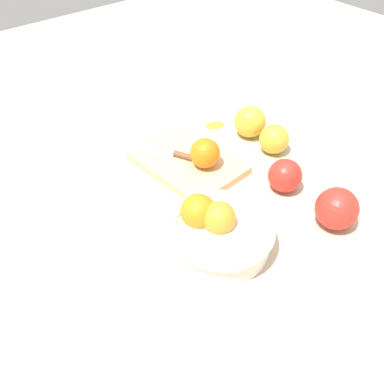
{
  "coord_description": "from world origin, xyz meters",
  "views": [
    {
      "loc": [
        -0.5,
        0.53,
        0.61
      ],
      "look_at": [
        0.0,
        0.11,
        0.04
      ],
      "focal_mm": 40.24,
      "sensor_mm": 36.0,
      "label": 1
    }
  ],
  "objects_px": {
    "apple_front_right": "(250,122)",
    "apple_front_right_2": "(274,139)",
    "apple_front_left_2": "(285,176)",
    "bowl": "(218,230)",
    "knife": "(170,153)",
    "apple_front_left": "(337,209)",
    "orange_on_board": "(205,153)",
    "cutting_board": "(188,163)"
  },
  "relations": [
    {
      "from": "apple_front_right",
      "to": "knife",
      "type": "bearing_deg",
      "value": 79.76
    },
    {
      "from": "bowl",
      "to": "apple_front_right",
      "type": "bearing_deg",
      "value": -54.19
    },
    {
      "from": "bowl",
      "to": "apple_front_right_2",
      "type": "relative_size",
      "value": 2.84
    },
    {
      "from": "bowl",
      "to": "orange_on_board",
      "type": "distance_m",
      "value": 0.22
    },
    {
      "from": "bowl",
      "to": "apple_front_right",
      "type": "distance_m",
      "value": 0.38
    },
    {
      "from": "bowl",
      "to": "cutting_board",
      "type": "distance_m",
      "value": 0.25
    },
    {
      "from": "cutting_board",
      "to": "orange_on_board",
      "type": "distance_m",
      "value": 0.06
    },
    {
      "from": "orange_on_board",
      "to": "apple_front_left_2",
      "type": "bearing_deg",
      "value": -148.36
    },
    {
      "from": "bowl",
      "to": "knife",
      "type": "height_order",
      "value": "bowl"
    },
    {
      "from": "apple_front_left",
      "to": "apple_front_right_2",
      "type": "bearing_deg",
      "value": -20.39
    },
    {
      "from": "cutting_board",
      "to": "knife",
      "type": "bearing_deg",
      "value": 24.24
    },
    {
      "from": "apple_front_right_2",
      "to": "bowl",
      "type": "bearing_deg",
      "value": 114.39
    },
    {
      "from": "apple_front_left",
      "to": "apple_front_right",
      "type": "xyz_separation_m",
      "value": [
        0.33,
        -0.1,
        -0.0
      ]
    },
    {
      "from": "apple_front_right",
      "to": "apple_front_left_2",
      "type": "distance_m",
      "value": 0.21
    },
    {
      "from": "apple_front_right_2",
      "to": "apple_front_left_2",
      "type": "bearing_deg",
      "value": 141.84
    },
    {
      "from": "apple_front_left_2",
      "to": "bowl",
      "type": "bearing_deg",
      "value": 97.72
    },
    {
      "from": "cutting_board",
      "to": "apple_front_left_2",
      "type": "xyz_separation_m",
      "value": [
        -0.19,
        -0.11,
        0.03
      ]
    },
    {
      "from": "apple_front_left",
      "to": "bowl",
      "type": "bearing_deg",
      "value": 63.74
    },
    {
      "from": "orange_on_board",
      "to": "apple_front_left_2",
      "type": "relative_size",
      "value": 0.92
    },
    {
      "from": "cutting_board",
      "to": "apple_front_left",
      "type": "relative_size",
      "value": 2.87
    },
    {
      "from": "apple_front_right",
      "to": "apple_front_right_2",
      "type": "height_order",
      "value": "apple_front_right"
    },
    {
      "from": "apple_front_left",
      "to": "apple_front_left_2",
      "type": "xyz_separation_m",
      "value": [
        0.13,
        -0.01,
        -0.01
      ]
    },
    {
      "from": "orange_on_board",
      "to": "knife",
      "type": "xyz_separation_m",
      "value": [
        0.08,
        0.03,
        -0.03
      ]
    },
    {
      "from": "cutting_board",
      "to": "apple_front_left_2",
      "type": "distance_m",
      "value": 0.22
    },
    {
      "from": "cutting_board",
      "to": "apple_front_left",
      "type": "xyz_separation_m",
      "value": [
        -0.33,
        -0.1,
        0.03
      ]
    },
    {
      "from": "cutting_board",
      "to": "apple_front_right",
      "type": "distance_m",
      "value": 0.2
    },
    {
      "from": "orange_on_board",
      "to": "apple_front_right_2",
      "type": "relative_size",
      "value": 0.95
    },
    {
      "from": "knife",
      "to": "apple_front_left_2",
      "type": "distance_m",
      "value": 0.27
    },
    {
      "from": "orange_on_board",
      "to": "apple_front_right",
      "type": "height_order",
      "value": "orange_on_board"
    },
    {
      "from": "bowl",
      "to": "apple_front_right_2",
      "type": "height_order",
      "value": "bowl"
    },
    {
      "from": "apple_front_left_2",
      "to": "knife",
      "type": "bearing_deg",
      "value": 28.78
    },
    {
      "from": "apple_front_right_2",
      "to": "apple_front_left_2",
      "type": "relative_size",
      "value": 0.97
    },
    {
      "from": "cutting_board",
      "to": "apple_front_left_2",
      "type": "bearing_deg",
      "value": -150.3
    },
    {
      "from": "apple_front_right",
      "to": "apple_front_right_2",
      "type": "xyz_separation_m",
      "value": [
        -0.09,
        0.01,
        -0.0
      ]
    },
    {
      "from": "orange_on_board",
      "to": "apple_front_left_2",
      "type": "xyz_separation_m",
      "value": [
        -0.15,
        -0.09,
        -0.02
      ]
    },
    {
      "from": "bowl",
      "to": "apple_front_left_2",
      "type": "xyz_separation_m",
      "value": [
        0.03,
        -0.22,
        -0.0
      ]
    },
    {
      "from": "orange_on_board",
      "to": "apple_front_left",
      "type": "relative_size",
      "value": 0.8
    },
    {
      "from": "orange_on_board",
      "to": "apple_front_right",
      "type": "bearing_deg",
      "value": -77.14
    },
    {
      "from": "apple_front_right",
      "to": "apple_front_left_2",
      "type": "height_order",
      "value": "apple_front_right"
    },
    {
      "from": "apple_front_right",
      "to": "apple_front_right_2",
      "type": "distance_m",
      "value": 0.09
    },
    {
      "from": "knife",
      "to": "apple_front_left_2",
      "type": "bearing_deg",
      "value": -151.22
    },
    {
      "from": "cutting_board",
      "to": "apple_front_right",
      "type": "xyz_separation_m",
      "value": [
        0.0,
        -0.2,
        0.03
      ]
    }
  ]
}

